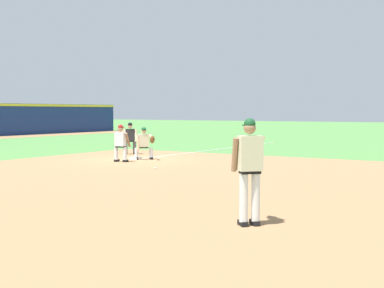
{
  "coord_description": "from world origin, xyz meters",
  "views": [
    {
      "loc": [
        -17.13,
        -13.55,
        1.98
      ],
      "look_at": [
        -6.24,
        -6.67,
        1.18
      ],
      "focal_mm": 50.0,
      "sensor_mm": 36.0,
      "label": 1
    }
  ],
  "objects_px": {
    "first_base_bag": "(135,158)",
    "pitcher": "(250,165)",
    "baseball": "(155,168)",
    "baserunner": "(121,142)",
    "first_baseman": "(145,142)",
    "umpire": "(130,137)"
  },
  "relations": [
    {
      "from": "first_base_bag",
      "to": "baserunner",
      "type": "bearing_deg",
      "value": -172.33
    },
    {
      "from": "first_base_bag",
      "to": "baserunner",
      "type": "xyz_separation_m",
      "value": [
        -1.1,
        -0.15,
        0.75
      ]
    },
    {
      "from": "umpire",
      "to": "first_baseman",
      "type": "bearing_deg",
      "value": -129.64
    },
    {
      "from": "first_base_bag",
      "to": "umpire",
      "type": "height_order",
      "value": "umpire"
    },
    {
      "from": "baseball",
      "to": "pitcher",
      "type": "bearing_deg",
      "value": -133.55
    },
    {
      "from": "baseball",
      "to": "umpire",
      "type": "height_order",
      "value": "umpire"
    },
    {
      "from": "first_baseman",
      "to": "baserunner",
      "type": "bearing_deg",
      "value": 170.97
    },
    {
      "from": "baseball",
      "to": "first_base_bag",
      "type": "bearing_deg",
      "value": 48.3
    },
    {
      "from": "baserunner",
      "to": "first_base_bag",
      "type": "bearing_deg",
      "value": 7.67
    },
    {
      "from": "first_baseman",
      "to": "umpire",
      "type": "relative_size",
      "value": 0.92
    },
    {
      "from": "first_base_bag",
      "to": "pitcher",
      "type": "distance_m",
      "value": 13.05
    },
    {
      "from": "pitcher",
      "to": "first_baseman",
      "type": "bearing_deg",
      "value": 45.4
    },
    {
      "from": "first_base_bag",
      "to": "pitcher",
      "type": "bearing_deg",
      "value": -133.01
    },
    {
      "from": "first_base_bag",
      "to": "umpire",
      "type": "xyz_separation_m",
      "value": [
        2.03,
        1.9,
        0.75
      ]
    },
    {
      "from": "pitcher",
      "to": "baserunner",
      "type": "distance_m",
      "value": 12.18
    },
    {
      "from": "baseball",
      "to": "baserunner",
      "type": "xyz_separation_m",
      "value": [
        1.46,
        2.72,
        0.76
      ]
    },
    {
      "from": "first_base_bag",
      "to": "first_baseman",
      "type": "height_order",
      "value": "first_baseman"
    },
    {
      "from": "first_base_bag",
      "to": "baseball",
      "type": "distance_m",
      "value": 3.84
    },
    {
      "from": "pitcher",
      "to": "first_baseman",
      "type": "relative_size",
      "value": 1.39
    },
    {
      "from": "baseball",
      "to": "umpire",
      "type": "relative_size",
      "value": 0.05
    },
    {
      "from": "baseball",
      "to": "umpire",
      "type": "distance_m",
      "value": 6.65
    },
    {
      "from": "first_base_bag",
      "to": "baserunner",
      "type": "relative_size",
      "value": 0.26
    }
  ]
}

